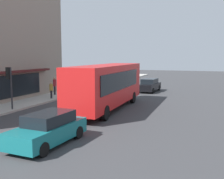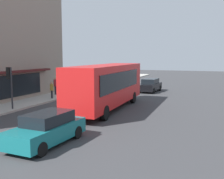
{
  "view_description": "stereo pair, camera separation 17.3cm",
  "coord_description": "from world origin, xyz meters",
  "px_view_note": "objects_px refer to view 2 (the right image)",
  "views": [
    {
      "loc": [
        -19.41,
        -10.08,
        4.22
      ],
      "look_at": [
        0.32,
        -2.6,
        1.6
      ],
      "focal_mm": 43.9,
      "sensor_mm": 36.0,
      "label": 1
    },
    {
      "loc": [
        -19.35,
        -10.24,
        4.22
      ],
      "look_at": [
        0.32,
        -2.6,
        1.6
      ],
      "focal_mm": 43.9,
      "sensor_mm": 36.0,
      "label": 2
    }
  ],
  "objects_px": {
    "bus": "(108,84)",
    "pedestrian_waiting": "(55,84)",
    "traffic_light": "(10,78)",
    "pedestrian_near_storefront": "(52,89)",
    "car_black": "(150,85)",
    "car_teal": "(47,129)",
    "pedestrian_by_curb": "(91,79)"
  },
  "relations": [
    {
      "from": "car_teal",
      "to": "car_black",
      "type": "xyz_separation_m",
      "value": [
        20.72,
        -0.09,
        0.0
      ]
    },
    {
      "from": "bus",
      "to": "pedestrian_near_storefront",
      "type": "bearing_deg",
      "value": 70.18
    },
    {
      "from": "car_teal",
      "to": "traffic_light",
      "type": "bearing_deg",
      "value": 51.56
    },
    {
      "from": "pedestrian_waiting",
      "to": "pedestrian_near_storefront",
      "type": "xyz_separation_m",
      "value": [
        -2.28,
        -1.07,
        -0.18
      ]
    },
    {
      "from": "car_teal",
      "to": "pedestrian_near_storefront",
      "type": "bearing_deg",
      "value": 32.6
    },
    {
      "from": "traffic_light",
      "to": "car_teal",
      "type": "distance_m",
      "value": 9.44
    },
    {
      "from": "pedestrian_by_curb",
      "to": "pedestrian_waiting",
      "type": "xyz_separation_m",
      "value": [
        -6.79,
        0.84,
        0.04
      ]
    },
    {
      "from": "traffic_light",
      "to": "car_teal",
      "type": "xyz_separation_m",
      "value": [
        -5.76,
        -7.26,
        -1.79
      ]
    },
    {
      "from": "bus",
      "to": "pedestrian_near_storefront",
      "type": "distance_m",
      "value": 7.27
    },
    {
      "from": "car_black",
      "to": "pedestrian_by_curb",
      "type": "relative_size",
      "value": 2.45
    },
    {
      "from": "car_black",
      "to": "pedestrian_by_curb",
      "type": "xyz_separation_m",
      "value": [
        -0.22,
        7.63,
        0.49
      ]
    },
    {
      "from": "pedestrian_waiting",
      "to": "traffic_light",
      "type": "bearing_deg",
      "value": -171.97
    },
    {
      "from": "bus",
      "to": "car_black",
      "type": "xyz_separation_m",
      "value": [
        11.74,
        -0.61,
        -1.24
      ]
    },
    {
      "from": "pedestrian_near_storefront",
      "to": "pedestrian_by_curb",
      "type": "bearing_deg",
      "value": 1.47
    },
    {
      "from": "pedestrian_by_curb",
      "to": "pedestrian_near_storefront",
      "type": "height_order",
      "value": "pedestrian_by_curb"
    },
    {
      "from": "traffic_light",
      "to": "pedestrian_by_curb",
      "type": "bearing_deg",
      "value": 1.1
    },
    {
      "from": "pedestrian_waiting",
      "to": "bus",
      "type": "bearing_deg",
      "value": -121.03
    },
    {
      "from": "pedestrian_by_curb",
      "to": "car_black",
      "type": "bearing_deg",
      "value": -88.36
    },
    {
      "from": "car_black",
      "to": "pedestrian_waiting",
      "type": "relative_size",
      "value": 2.38
    },
    {
      "from": "pedestrian_waiting",
      "to": "car_teal",
      "type": "bearing_deg",
      "value": -148.56
    },
    {
      "from": "car_teal",
      "to": "pedestrian_near_storefront",
      "type": "relative_size",
      "value": 2.8
    },
    {
      "from": "car_black",
      "to": "pedestrian_near_storefront",
      "type": "relative_size",
      "value": 2.8
    },
    {
      "from": "traffic_light",
      "to": "car_teal",
      "type": "relative_size",
      "value": 0.73
    },
    {
      "from": "car_teal",
      "to": "pedestrian_by_curb",
      "type": "distance_m",
      "value": 21.85
    },
    {
      "from": "traffic_light",
      "to": "pedestrian_waiting",
      "type": "distance_m",
      "value": 8.12
    },
    {
      "from": "bus",
      "to": "pedestrian_waiting",
      "type": "height_order",
      "value": "bus"
    },
    {
      "from": "traffic_light",
      "to": "pedestrian_waiting",
      "type": "relative_size",
      "value": 1.74
    },
    {
      "from": "bus",
      "to": "pedestrian_waiting",
      "type": "bearing_deg",
      "value": 58.97
    },
    {
      "from": "car_black",
      "to": "pedestrian_near_storefront",
      "type": "distance_m",
      "value": 11.88
    },
    {
      "from": "pedestrian_waiting",
      "to": "pedestrian_near_storefront",
      "type": "distance_m",
      "value": 2.53
    },
    {
      "from": "traffic_light",
      "to": "car_teal",
      "type": "bearing_deg",
      "value": -128.44
    },
    {
      "from": "traffic_light",
      "to": "pedestrian_near_storefront",
      "type": "relative_size",
      "value": 2.04
    }
  ]
}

